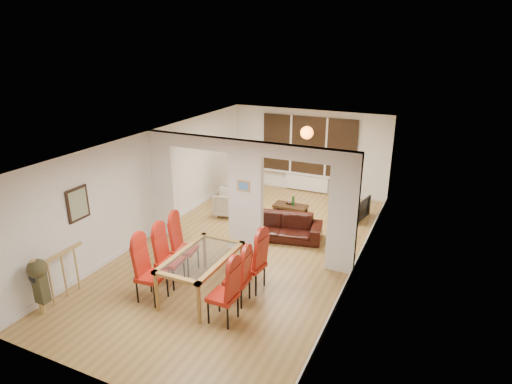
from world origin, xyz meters
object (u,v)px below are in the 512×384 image
Objects in this scene: dining_chair_ra at (223,292)px; bottle at (293,201)px; dining_chair_lc at (184,246)px; coffee_table at (290,209)px; dining_chair_rc at (251,262)px; dining_table at (202,274)px; dining_chair_lb at (170,258)px; armchair at (228,203)px; dining_chair_la at (151,272)px; dining_chair_rb at (237,276)px; sofa at (280,227)px; bowl at (289,203)px; television at (359,209)px; person at (240,174)px.

bottle is (-0.57, 5.09, -0.21)m from dining_chair_ra.
coffee_table is at bearing 67.27° from dining_chair_lc.
coffee_table is at bearing 106.14° from dining_chair_rc.
dining_table is 1.52× the size of dining_chair_lb.
dining_table reaches higher than armchair.
dining_chair_la reaches higher than bottle.
dining_chair_rb is at bearing 94.93° from dining_chair_ra.
dining_chair_rb is at bearing -83.28° from bottle.
dining_chair_rb is at bearing -95.80° from sofa.
dining_chair_ra is at bearing -46.80° from dining_chair_lc.
dining_chair_ra is 1.52× the size of armchair.
dining_chair_rb reaches higher than bowl.
dining_chair_lb is (-0.75, 0.03, 0.17)m from dining_table.
dining_chair_ra is 1.17× the size of television.
dining_chair_ra is 1.22× the size of coffee_table.
bottle is (-1.78, -0.35, 0.08)m from television.
dining_chair_ra is 5.58m from television.
dining_chair_ra reaches higher than armchair.
dining_chair_la is 6.00× the size of bowl.
dining_chair_lb reaches higher than dining_chair_rb.
bottle is 1.53× the size of bowl.
dining_chair_la is 1.27× the size of coffee_table.
coffee_table is at bearing 84.44° from person.
dining_chair_lc is 1.59m from dining_chair_rb.
bottle is (0.95, 4.49, -0.21)m from dining_chair_lb.
dining_chair_lb reaches higher than dining_chair_ra.
dining_chair_la is 1.57× the size of armchair.
dining_chair_rb is at bearing -29.84° from dining_chair_lc.
bottle reaches higher than bowl.
television reaches higher than coffee_table.
bowl is (0.80, 4.59, -0.34)m from dining_chair_lb.
bowl reaches higher than coffee_table.
dining_chair_rc is 6.03× the size of bowl.
dining_chair_ra is at bearing -96.11° from sofa.
dining_chair_ra is 5.16m from coffee_table.
sofa is 10.27× the size of bowl.
armchair is 1.07m from person.
dining_chair_lc reaches higher than bowl.
dining_chair_lc is 1.91m from dining_chair_ra.
bowl is (0.05, 4.62, -0.17)m from dining_table.
coffee_table is at bearing 90.10° from sofa.
dining_chair_lc is 4.14m from bowl.
armchair is 3.81× the size of bowl.
television is (1.53, 1.98, -0.01)m from sofa.
sofa is 1.65m from bottle.
dining_chair_lc reaches higher than coffee_table.
dining_chair_lb reaches higher than bowl.
dining_chair_rc is (1.51, 1.12, 0.00)m from dining_chair_la.
bottle is (-0.25, 1.63, 0.07)m from sofa.
dining_chair_rc is (0.05, 0.50, 0.06)m from dining_chair_rb.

